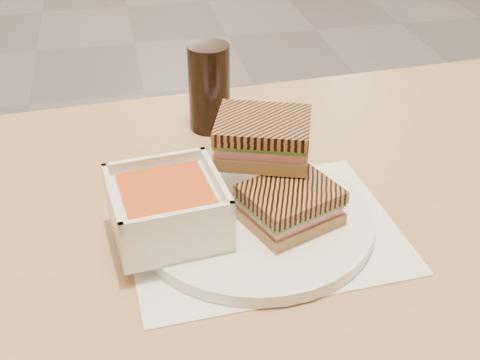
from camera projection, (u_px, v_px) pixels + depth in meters
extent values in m
cube|color=tan|center=(254.00, 211.00, 0.85)|extent=(1.24, 0.77, 0.03)
cylinder|color=tan|center=(450.00, 232.00, 1.42)|extent=(0.06, 0.06, 0.72)
cube|color=white|center=(263.00, 231.00, 0.79)|extent=(0.34, 0.27, 0.00)
cylinder|color=white|center=(256.00, 220.00, 0.79)|extent=(0.29, 0.29, 0.02)
cube|color=white|center=(167.00, 212.00, 0.75)|extent=(0.14, 0.14, 0.05)
cube|color=#D05D19|center=(166.00, 191.00, 0.73)|extent=(0.11, 0.11, 0.01)
cube|color=white|center=(217.00, 179.00, 0.75)|extent=(0.02, 0.13, 0.02)
cube|color=white|center=(112.00, 197.00, 0.71)|extent=(0.02, 0.13, 0.02)
cube|color=white|center=(155.00, 162.00, 0.78)|extent=(0.13, 0.02, 0.02)
cube|color=white|center=(178.00, 218.00, 0.68)|extent=(0.13, 0.02, 0.02)
cube|color=#A47B4B|center=(290.00, 215.00, 0.78)|extent=(0.13, 0.12, 0.02)
cube|color=#D57978|center=(290.00, 207.00, 0.77)|extent=(0.12, 0.11, 0.01)
cube|color=#386B23|center=(290.00, 201.00, 0.76)|extent=(0.13, 0.12, 0.01)
cube|color=brown|center=(291.00, 194.00, 0.76)|extent=(0.13, 0.12, 0.02)
cube|color=#A47B4B|center=(263.00, 149.00, 0.81)|extent=(0.14, 0.13, 0.02)
cube|color=#D57978|center=(263.00, 139.00, 0.80)|extent=(0.13, 0.12, 0.01)
cube|color=#386B23|center=(263.00, 133.00, 0.80)|extent=(0.14, 0.13, 0.01)
cube|color=brown|center=(263.00, 125.00, 0.79)|extent=(0.14, 0.13, 0.02)
cylinder|color=black|center=(209.00, 88.00, 0.98)|extent=(0.06, 0.06, 0.14)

